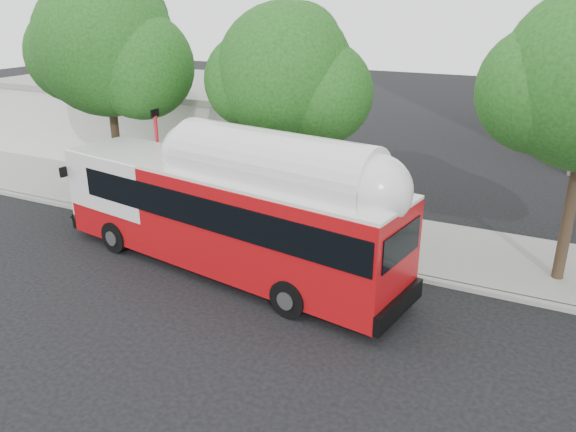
% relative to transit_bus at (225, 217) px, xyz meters
% --- Properties ---
extents(ground, '(120.00, 120.00, 0.00)m').
position_rel_transit_bus_xyz_m(ground, '(1.12, -1.81, -1.89)').
color(ground, black).
rests_on(ground, ground).
extents(sidewalk, '(60.00, 5.00, 0.15)m').
position_rel_transit_bus_xyz_m(sidewalk, '(1.12, 4.69, -1.81)').
color(sidewalk, gray).
rests_on(sidewalk, ground).
extents(curb_strip, '(60.00, 0.30, 0.15)m').
position_rel_transit_bus_xyz_m(curb_strip, '(1.12, 2.09, -1.81)').
color(curb_strip, gray).
rests_on(curb_strip, ground).
extents(red_curb_segment, '(10.00, 0.32, 0.16)m').
position_rel_transit_bus_xyz_m(red_curb_segment, '(-1.88, 2.09, -1.81)').
color(red_curb_segment, maroon).
rests_on(red_curb_segment, ground).
extents(street_tree_left, '(6.67, 5.80, 9.74)m').
position_rel_transit_bus_xyz_m(street_tree_left, '(-7.41, 3.75, 4.72)').
color(street_tree_left, '#2D2116').
rests_on(street_tree_left, ground).
extents(street_tree_mid, '(5.75, 5.00, 8.62)m').
position_rel_transit_bus_xyz_m(street_tree_mid, '(0.53, 4.25, 4.02)').
color(street_tree_mid, '#2D2116').
rests_on(street_tree_mid, ground).
extents(low_commercial_bldg, '(16.20, 10.20, 4.25)m').
position_rel_transit_bus_xyz_m(low_commercial_bldg, '(-12.88, 12.19, 0.26)').
color(low_commercial_bldg, silver).
rests_on(low_commercial_bldg, ground).
extents(transit_bus, '(13.87, 4.77, 4.04)m').
position_rel_transit_bus_xyz_m(transit_bus, '(0.00, 0.00, 0.00)').
color(transit_bus, '#B30C10').
rests_on(transit_bus, ground).
extents(signal_pole, '(0.13, 0.45, 4.72)m').
position_rel_transit_bus_xyz_m(signal_pole, '(-4.47, 2.30, 0.53)').
color(signal_pole, red).
rests_on(signal_pole, ground).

